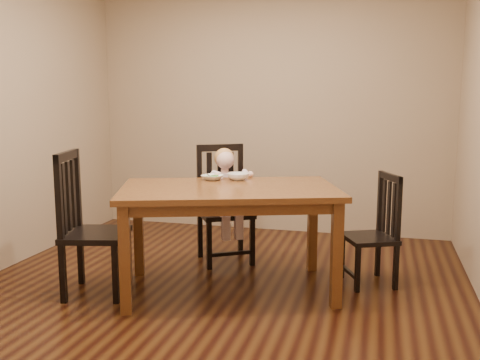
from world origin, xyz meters
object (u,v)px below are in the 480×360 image
(chair_child, at_px, (224,206))
(bowl_peas, at_px, (212,177))
(toddler, at_px, (225,192))
(bowl_veg, at_px, (238,177))
(chair_left, at_px, (88,226))
(dining_table, at_px, (229,199))
(chair_right, at_px, (375,232))

(chair_child, height_order, bowl_peas, chair_child)
(toddler, xyz_separation_m, bowl_veg, (0.22, -0.35, 0.21))
(chair_left, bearing_deg, bowl_peas, 115.35)
(bowl_peas, bearing_deg, toddler, 91.27)
(toddler, relative_size, bowl_peas, 3.10)
(dining_table, xyz_separation_m, chair_left, (-1.03, -0.35, -0.20))
(dining_table, height_order, chair_child, chair_child)
(chair_left, height_order, toddler, chair_left)
(chair_left, distance_m, bowl_peas, 1.08)
(toddler, bearing_deg, dining_table, 77.42)
(dining_table, distance_m, chair_left, 1.11)
(bowl_veg, bearing_deg, bowl_peas, -163.81)
(chair_child, xyz_separation_m, toddler, (0.03, -0.05, 0.14))
(dining_table, xyz_separation_m, bowl_peas, (-0.23, 0.30, 0.12))
(chair_child, bearing_deg, bowl_veg, 90.30)
(bowl_peas, xyz_separation_m, bowl_veg, (0.21, 0.06, 0.01))
(dining_table, xyz_separation_m, toddler, (-0.24, 0.71, -0.08))
(dining_table, xyz_separation_m, chair_child, (-0.27, 0.76, -0.22))
(chair_child, distance_m, bowl_peas, 0.57)
(bowl_peas, bearing_deg, bowl_veg, 16.19)
(chair_child, xyz_separation_m, chair_left, (-0.77, -1.11, 0.02))
(chair_left, distance_m, toddler, 1.33)
(dining_table, bearing_deg, bowl_veg, 93.66)
(chair_left, relative_size, bowl_peas, 6.39)
(chair_left, bearing_deg, bowl_veg, 111.47)
(toddler, distance_m, bowl_veg, 0.46)
(dining_table, relative_size, chair_left, 1.70)
(chair_right, relative_size, bowl_veg, 5.01)
(chair_left, xyz_separation_m, bowl_peas, (0.80, 0.65, 0.32))
(dining_table, xyz_separation_m, bowl_veg, (-0.02, 0.36, 0.13))
(chair_right, xyz_separation_m, toddler, (-1.35, 0.27, 0.22))
(bowl_peas, bearing_deg, chair_right, 6.24)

